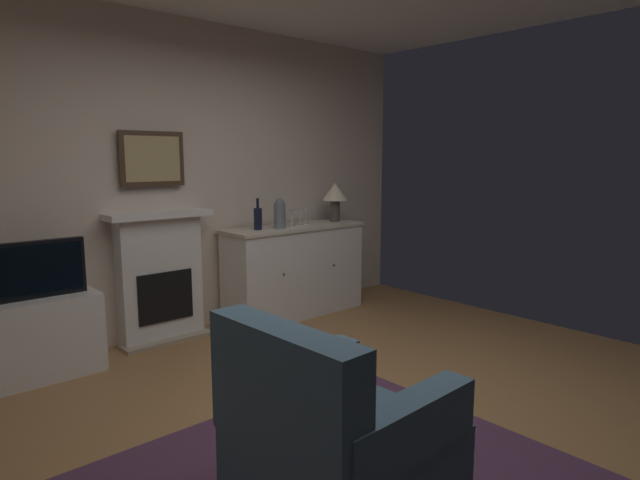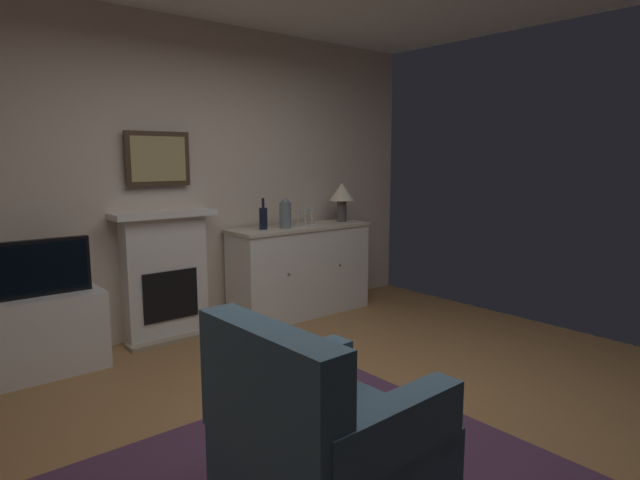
{
  "view_description": "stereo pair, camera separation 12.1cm",
  "coord_description": "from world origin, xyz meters",
  "px_view_note": "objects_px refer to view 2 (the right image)",
  "views": [
    {
      "loc": [
        -2.2,
        -2.02,
        1.54
      ],
      "look_at": [
        0.12,
        0.58,
        1.0
      ],
      "focal_mm": 29.89,
      "sensor_mm": 36.0,
      "label": 1
    },
    {
      "loc": [
        -2.11,
        -2.1,
        1.54
      ],
      "look_at": [
        0.12,
        0.58,
        1.0
      ],
      "focal_mm": 29.89,
      "sensor_mm": 36.0,
      "label": 2
    }
  ],
  "objects_px": {
    "framed_picture": "(158,159)",
    "wine_glass_left": "(298,214)",
    "wine_bottle": "(263,218)",
    "wine_glass_right": "(312,212)",
    "table_lamp": "(342,195)",
    "tv_set": "(43,267)",
    "armchair": "(322,439)",
    "fireplace_unit": "(166,275)",
    "tv_cabinet": "(48,333)",
    "wine_glass_center": "(306,213)",
    "vase_decorative": "(285,213)",
    "sideboard_cabinet": "(300,270)"
  },
  "relations": [
    {
      "from": "wine_glass_right",
      "to": "tv_set",
      "type": "bearing_deg",
      "value": -179.76
    },
    {
      "from": "wine_glass_left",
      "to": "wine_bottle",
      "type": "bearing_deg",
      "value": 171.22
    },
    {
      "from": "fireplace_unit",
      "to": "tv_cabinet",
      "type": "bearing_deg",
      "value": -170.55
    },
    {
      "from": "wine_glass_right",
      "to": "armchair",
      "type": "xyz_separation_m",
      "value": [
        -1.97,
        -2.5,
        -0.63
      ]
    },
    {
      "from": "table_lamp",
      "to": "fireplace_unit",
      "type": "bearing_deg",
      "value": 174.56
    },
    {
      "from": "table_lamp",
      "to": "tv_set",
      "type": "xyz_separation_m",
      "value": [
        -2.84,
        -0.01,
        -0.39
      ]
    },
    {
      "from": "wine_glass_center",
      "to": "wine_bottle",
      "type": "bearing_deg",
      "value": 175.18
    },
    {
      "from": "tv_cabinet",
      "to": "armchair",
      "type": "relative_size",
      "value": 0.82
    },
    {
      "from": "sideboard_cabinet",
      "to": "vase_decorative",
      "type": "relative_size",
      "value": 5.2
    },
    {
      "from": "fireplace_unit",
      "to": "wine_glass_right",
      "type": "relative_size",
      "value": 6.67
    },
    {
      "from": "framed_picture",
      "to": "tv_cabinet",
      "type": "xyz_separation_m",
      "value": [
        -0.97,
        -0.21,
        -1.24
      ]
    },
    {
      "from": "tv_set",
      "to": "armchair",
      "type": "relative_size",
      "value": 0.67
    },
    {
      "from": "tv_cabinet",
      "to": "armchair",
      "type": "distance_m",
      "value": 2.56
    },
    {
      "from": "wine_glass_left",
      "to": "wine_glass_right",
      "type": "relative_size",
      "value": 1.0
    },
    {
      "from": "wine_glass_left",
      "to": "wine_glass_right",
      "type": "height_order",
      "value": "same"
    },
    {
      "from": "fireplace_unit",
      "to": "sideboard_cabinet",
      "type": "xyz_separation_m",
      "value": [
        1.32,
        -0.18,
        -0.1
      ]
    },
    {
      "from": "vase_decorative",
      "to": "wine_glass_left",
      "type": "bearing_deg",
      "value": -2.77
    },
    {
      "from": "wine_glass_right",
      "to": "armchair",
      "type": "height_order",
      "value": "wine_glass_right"
    },
    {
      "from": "framed_picture",
      "to": "tv_cabinet",
      "type": "relative_size",
      "value": 0.73
    },
    {
      "from": "tv_cabinet",
      "to": "sideboard_cabinet",
      "type": "bearing_deg",
      "value": -0.38
    },
    {
      "from": "wine_bottle",
      "to": "armchair",
      "type": "relative_size",
      "value": 0.32
    },
    {
      "from": "armchair",
      "to": "framed_picture",
      "type": "bearing_deg",
      "value": 79.53
    },
    {
      "from": "wine_bottle",
      "to": "tv_set",
      "type": "height_order",
      "value": "wine_bottle"
    },
    {
      "from": "framed_picture",
      "to": "armchair",
      "type": "xyz_separation_m",
      "value": [
        -0.5,
        -2.72,
        -1.15
      ]
    },
    {
      "from": "fireplace_unit",
      "to": "sideboard_cabinet",
      "type": "relative_size",
      "value": 0.75
    },
    {
      "from": "wine_bottle",
      "to": "wine_glass_left",
      "type": "height_order",
      "value": "wine_bottle"
    },
    {
      "from": "framed_picture",
      "to": "vase_decorative",
      "type": "relative_size",
      "value": 1.96
    },
    {
      "from": "framed_picture",
      "to": "wine_glass_right",
      "type": "xyz_separation_m",
      "value": [
        1.46,
        -0.22,
        -0.52
      ]
    },
    {
      "from": "framed_picture",
      "to": "wine_glass_center",
      "type": "relative_size",
      "value": 3.33
    },
    {
      "from": "wine_bottle",
      "to": "wine_glass_right",
      "type": "bearing_deg",
      "value": 0.35
    },
    {
      "from": "wine_bottle",
      "to": "armchair",
      "type": "xyz_separation_m",
      "value": [
        -1.39,
        -2.49,
        -0.61
      ]
    },
    {
      "from": "framed_picture",
      "to": "table_lamp",
      "type": "distance_m",
      "value": 1.91
    },
    {
      "from": "wine_glass_center",
      "to": "table_lamp",
      "type": "bearing_deg",
      "value": 4.64
    },
    {
      "from": "framed_picture",
      "to": "wine_bottle",
      "type": "distance_m",
      "value": 1.06
    },
    {
      "from": "table_lamp",
      "to": "wine_glass_right",
      "type": "relative_size",
      "value": 2.42
    },
    {
      "from": "framed_picture",
      "to": "wine_glass_left",
      "type": "height_order",
      "value": "framed_picture"
    },
    {
      "from": "vase_decorative",
      "to": "tv_cabinet",
      "type": "bearing_deg",
      "value": 178.21
    },
    {
      "from": "table_lamp",
      "to": "framed_picture",
      "type": "bearing_deg",
      "value": 173.18
    },
    {
      "from": "wine_glass_right",
      "to": "wine_bottle",
      "type": "bearing_deg",
      "value": -179.65
    },
    {
      "from": "wine_glass_center",
      "to": "wine_glass_left",
      "type": "bearing_deg",
      "value": -171.78
    },
    {
      "from": "sideboard_cabinet",
      "to": "armchair",
      "type": "bearing_deg",
      "value": -126.07
    },
    {
      "from": "wine_bottle",
      "to": "armchair",
      "type": "distance_m",
      "value": 2.92
    },
    {
      "from": "sideboard_cabinet",
      "to": "table_lamp",
      "type": "height_order",
      "value": "table_lamp"
    },
    {
      "from": "tv_cabinet",
      "to": "armchair",
      "type": "xyz_separation_m",
      "value": [
        0.47,
        -2.51,
        0.09
      ]
    },
    {
      "from": "wine_glass_left",
      "to": "fireplace_unit",
      "type": "bearing_deg",
      "value": 169.34
    },
    {
      "from": "wine_bottle",
      "to": "wine_glass_right",
      "type": "distance_m",
      "value": 0.58
    },
    {
      "from": "fireplace_unit",
      "to": "wine_glass_left",
      "type": "distance_m",
      "value": 1.35
    },
    {
      "from": "armchair",
      "to": "tv_cabinet",
      "type": "bearing_deg",
      "value": 100.66
    },
    {
      "from": "framed_picture",
      "to": "wine_bottle",
      "type": "relative_size",
      "value": 1.9
    },
    {
      "from": "framed_picture",
      "to": "table_lamp",
      "type": "bearing_deg",
      "value": -6.82
    }
  ]
}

